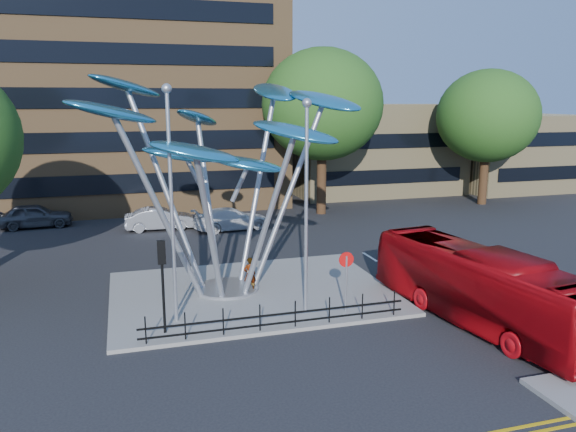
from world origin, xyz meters
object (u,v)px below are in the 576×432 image
object	(u,v)px
parked_car_right	(231,219)
pedestrian	(250,274)
tree_right	(322,105)
tree_far	(488,116)
leaf_sculpture	(221,136)
red_bus	(480,286)
street_lamp_left	(171,185)
parked_car_mid	(160,219)
no_entry_sign_island	(346,272)
street_lamp_right	(306,188)
parked_car_left	(35,216)
traffic_light_island	(162,267)

from	to	relation	value
parked_car_right	pedestrian	bearing A→B (deg)	163.98
tree_right	tree_far	xyz separation A→B (m)	(14.00, 0.00, -0.93)
leaf_sculpture	red_bus	distance (m)	12.00
parked_car_right	tree_right	bearing A→B (deg)	-74.78
street_lamp_left	parked_car_mid	size ratio (longest dim) A/B	1.97
leaf_sculpture	street_lamp_left	bearing A→B (deg)	-127.40
red_bus	parked_car_mid	xyz separation A→B (m)	(-10.59, 19.52, -0.72)
parked_car_mid	no_entry_sign_island	bearing A→B (deg)	-160.29
street_lamp_right	pedestrian	bearing A→B (deg)	117.97
tree_right	street_lamp_left	bearing A→B (deg)	-124.05
street_lamp_left	red_bus	xyz separation A→B (m)	(11.10, -3.11, -3.90)
tree_far	leaf_sculpture	world-z (taller)	tree_far
red_bus	parked_car_left	size ratio (longest dim) A/B	2.21
tree_far	pedestrian	bearing A→B (deg)	-145.23
pedestrian	parked_car_left	distance (m)	20.20
tree_far	leaf_sculpture	bearing A→B (deg)	-147.52
parked_car_left	street_lamp_right	bearing A→B (deg)	-152.66
parked_car_left	parked_car_right	size ratio (longest dim) A/B	0.95
tree_far	red_bus	world-z (taller)	tree_far
tree_right	red_bus	world-z (taller)	tree_right
leaf_sculpture	parked_car_right	xyz separation A→B (m)	(2.58, 11.97, -6.15)
tree_right	parked_car_mid	bearing A→B (deg)	-170.14
tree_right	parked_car_mid	xyz separation A→B (m)	(-11.99, -2.08, -7.30)
leaf_sculpture	pedestrian	bearing A→B (deg)	-35.47
tree_right	red_bus	distance (m)	22.63
tree_far	pedestrian	size ratio (longest dim) A/B	7.00
tree_right	traffic_light_island	world-z (taller)	tree_right
leaf_sculpture	traffic_light_island	bearing A→B (deg)	-125.04
leaf_sculpture	street_lamp_right	xyz separation A→B (m)	(2.57, -3.68, -1.78)
no_entry_sign_island	parked_car_mid	xyz separation A→B (m)	(-5.99, 17.40, -1.08)
street_lamp_right	tree_right	bearing A→B (deg)	68.46
street_lamp_right	no_entry_sign_island	distance (m)	3.64
leaf_sculpture	no_entry_sign_island	xyz separation A→B (m)	(4.07, -4.16, -5.06)
street_lamp_right	traffic_light_island	distance (m)	6.05
street_lamp_right	no_entry_sign_island	bearing A→B (deg)	-17.87
no_entry_sign_island	tree_far	bearing A→B (deg)	44.25
tree_right	parked_car_mid	size ratio (longest dim) A/B	2.71
parked_car_right	red_bus	bearing A→B (deg)	-170.42
street_lamp_right	pedestrian	xyz separation A→B (m)	(-1.58, 2.98, -4.17)
leaf_sculpture	parked_car_right	world-z (taller)	leaf_sculpture
tree_far	parked_car_mid	world-z (taller)	tree_far
tree_right	parked_car_left	size ratio (longest dim) A/B	2.56
street_lamp_right	parked_car_right	size ratio (longest dim) A/B	1.67
leaf_sculpture	tree_far	bearing A→B (deg)	32.48
tree_far	leaf_sculpture	xyz separation A→B (m)	(-24.07, -15.32, -0.23)
tree_far	street_lamp_left	bearing A→B (deg)	-145.08
red_bus	pedestrian	bearing A→B (deg)	136.21
street_lamp_left	parked_car_right	xyz separation A→B (m)	(5.01, 15.15, -4.64)
tree_right	street_lamp_left	xyz separation A→B (m)	(-12.50, -18.50, -2.68)
no_entry_sign_island	red_bus	bearing A→B (deg)	-24.77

